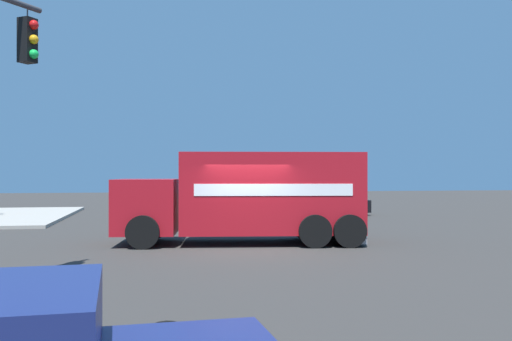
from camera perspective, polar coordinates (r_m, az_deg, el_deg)
name	(u,v)px	position (r m, az deg, el deg)	size (l,w,h in m)	color
ground_plane	(246,247)	(17.35, -0.98, -7.69)	(100.00, 100.00, 0.00)	#33302D
delivery_truck	(249,196)	(18.23, -0.73, -2.60)	(3.61, 7.96, 2.88)	#AD141E
sedan_black	(326,203)	(30.67, 7.03, -3.26)	(2.16, 4.36, 1.31)	black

